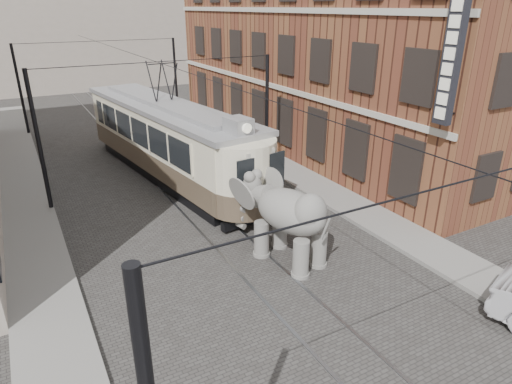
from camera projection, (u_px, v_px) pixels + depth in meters
ground at (228, 238)px, 17.01m from camera, size 120.00×120.00×0.00m
tram_rails at (228, 238)px, 17.01m from camera, size 1.54×80.00×0.02m
sidewalk_right at (350, 205)px, 19.66m from camera, size 2.00×60.00×0.15m
sidewalk_left at (42, 284)px, 14.09m from camera, size 2.00×60.00×0.15m
brick_building at (325, 45)px, 26.86m from camera, size 8.00×26.00×12.00m
distant_block at (61, 18)px, 46.60m from camera, size 28.00×10.00×14.00m
catenary at (173, 132)px, 19.80m from camera, size 11.00×30.20×6.00m
tram at (166, 122)px, 22.11m from camera, size 4.85×14.73×5.74m
elephant at (290, 223)px, 15.01m from camera, size 3.70×5.21×2.88m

